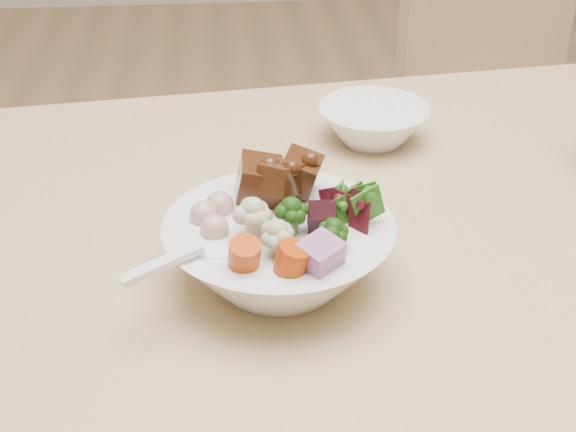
% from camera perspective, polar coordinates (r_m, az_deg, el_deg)
% --- Properties ---
extents(chair_far, '(0.54, 0.54, 0.89)m').
position_cam_1_polar(chair_far, '(1.57, 16.30, 7.15)').
color(chair_far, tan).
rests_on(chair_far, ground).
extents(food_bowl, '(0.21, 0.21, 0.11)m').
position_cam_1_polar(food_bowl, '(0.72, -0.51, -2.24)').
color(food_bowl, white).
rests_on(food_bowl, dining_table).
extents(soup_spoon, '(0.10, 0.06, 0.02)m').
position_cam_1_polar(soup_spoon, '(0.67, -6.07, -2.77)').
color(soup_spoon, white).
rests_on(soup_spoon, food_bowl).
extents(side_bowl, '(0.13, 0.13, 0.04)m').
position_cam_1_polar(side_bowl, '(0.98, 6.08, 6.52)').
color(side_bowl, white).
rests_on(side_bowl, dining_table).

